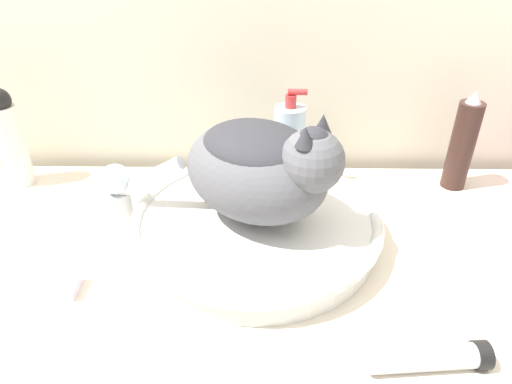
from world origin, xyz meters
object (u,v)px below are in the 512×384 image
faucet (125,189)px  soap_pump_bottle (289,147)px  soap_bar (52,285)px  lotion_bottle_white (9,138)px  cream_tube (430,358)px  hairspray_can_black (462,144)px  cat (261,166)px

faucet → soap_pump_bottle: soap_pump_bottle is taller
faucet → soap_bar: faucet is taller
lotion_bottle_white → soap_bar: bearing=-59.0°
faucet → soap_pump_bottle: bearing=35.7°
lotion_bottle_white → cream_tube: (0.72, -0.45, -0.09)m
faucet → cream_tube: (0.45, -0.30, -0.06)m
faucet → cream_tube: 0.55m
lotion_bottle_white → soap_pump_bottle: (0.56, -0.00, -0.02)m
hairspray_can_black → cream_tube: size_ratio=1.31×
faucet → soap_bar: bearing=-103.4°
cat → soap_bar: size_ratio=4.57×
hairspray_can_black → soap_bar: hairspray_can_black is taller
hairspray_can_black → soap_bar: size_ratio=2.68×
cat → hairspray_can_black: size_ratio=1.71×
faucet → hairspray_can_black: 0.66m
lotion_bottle_white → cat: bearing=-20.4°
hairspray_can_black → soap_pump_bottle: size_ratio=0.98×
soap_pump_bottle → soap_bar: size_ratio=2.73×
cream_tube → cat: bearing=129.2°
cat → hairspray_can_black: 0.45m
faucet → hairspray_can_black: size_ratio=0.76×
faucet → hairspray_can_black: bearing=22.1°
soap_pump_bottle → cream_tube: 0.48m
lotion_bottle_white → cream_tube: lotion_bottle_white is taller
hairspray_can_black → soap_pump_bottle: bearing=-180.0°
cat → faucet: bearing=-156.8°
lotion_bottle_white → soap_pump_bottle: bearing=-0.0°
soap_pump_bottle → cream_tube: (0.16, -0.45, -0.07)m
cat → faucet: cat is taller
faucet → cream_tube: faucet is taller
cat → soap_pump_bottle: cat is taller
hairspray_can_black → cream_tube: (-0.19, -0.45, -0.08)m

